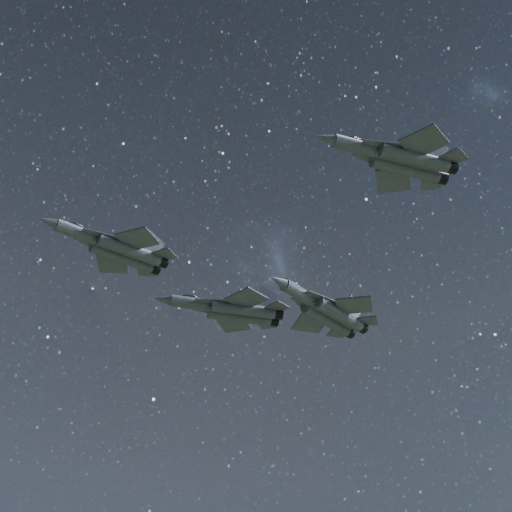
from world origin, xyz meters
name	(u,v)px	position (x,y,z in m)	size (l,w,h in m)	color
jet_lead	(116,248)	(-12.14, 6.40, 140.37)	(16.41, 11.41, 4.12)	#393E48
jet_left	(231,310)	(7.76, 16.89, 142.65)	(18.93, 12.94, 4.75)	#393E48
jet_right	(399,159)	(7.53, -20.80, 140.91)	(15.65, 10.88, 3.93)	#393E48
jet_slot	(326,311)	(15.55, 5.12, 138.77)	(18.16, 12.12, 4.61)	#393E48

